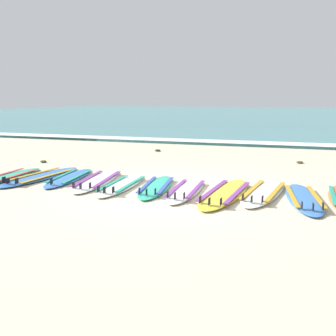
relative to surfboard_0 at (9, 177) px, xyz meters
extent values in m
plane|color=beige|center=(3.66, -0.11, -0.04)|extent=(80.00, 80.00, 0.00)
cube|color=teal|center=(3.66, 37.14, 0.01)|extent=(80.00, 60.00, 0.10)
cube|color=white|center=(3.66, 7.67, 0.02)|extent=(80.00, 1.05, 0.11)
ellipsoid|color=#2DB793|center=(0.00, 0.00, 0.00)|extent=(0.64, 2.17, 0.07)
cube|color=#D13838|center=(-0.19, -0.01, 0.04)|extent=(0.15, 1.50, 0.01)
cube|color=#D13838|center=(0.19, 0.01, 0.04)|extent=(0.15, 1.50, 0.01)
ellipsoid|color=#3875CC|center=(0.66, 0.23, 0.00)|extent=(0.82, 2.45, 0.07)
cube|color=gold|center=(0.44, 0.25, 0.04)|extent=(0.24, 1.68, 0.01)
cube|color=gold|center=(0.87, 0.21, 0.04)|extent=(0.24, 1.68, 0.01)
cube|color=black|center=(0.57, -0.70, 0.09)|extent=(0.02, 0.09, 0.11)
cube|color=black|center=(0.41, -0.63, 0.09)|extent=(0.02, 0.09, 0.11)
cube|color=black|center=(0.74, -0.66, 0.09)|extent=(0.02, 0.09, 0.11)
ellipsoid|color=#3875CC|center=(1.31, 0.31, 0.00)|extent=(0.78, 2.13, 0.07)
cube|color=teal|center=(1.13, 0.29, 0.04)|extent=(0.26, 1.45, 0.01)
cube|color=teal|center=(1.50, 0.33, 0.04)|extent=(0.26, 1.45, 0.01)
cube|color=black|center=(1.42, -0.49, 0.09)|extent=(0.02, 0.09, 0.11)
ellipsoid|color=white|center=(2.02, 0.26, 0.00)|extent=(0.92, 2.41, 0.07)
cube|color=purple|center=(1.81, 0.22, 0.04)|extent=(0.32, 1.64, 0.01)
cube|color=purple|center=(2.23, 0.29, 0.04)|extent=(0.32, 1.64, 0.01)
cube|color=black|center=(2.15, -0.65, 0.09)|extent=(0.02, 0.09, 0.11)
cube|color=black|center=(1.98, -0.62, 0.09)|extent=(0.02, 0.09, 0.11)
cube|color=black|center=(2.30, -0.57, 0.09)|extent=(0.02, 0.09, 0.11)
ellipsoid|color=white|center=(2.68, 0.01, 0.00)|extent=(0.60, 2.11, 0.07)
cube|color=teal|center=(2.50, 0.00, 0.04)|extent=(0.13, 1.46, 0.01)
cube|color=teal|center=(2.87, 0.02, 0.04)|extent=(0.13, 1.46, 0.01)
cube|color=black|center=(2.72, -0.80, 0.09)|extent=(0.02, 0.09, 0.11)
cube|color=black|center=(2.57, -0.75, 0.09)|extent=(0.02, 0.09, 0.11)
cube|color=black|center=(2.86, -0.74, 0.09)|extent=(0.02, 0.09, 0.11)
ellipsoid|color=#2DB793|center=(3.37, 0.09, 0.00)|extent=(0.78, 2.12, 0.07)
cube|color=#334CB2|center=(3.19, 0.07, 0.04)|extent=(0.26, 1.45, 0.01)
cube|color=#334CB2|center=(3.56, 0.11, 0.04)|extent=(0.26, 1.45, 0.01)
cube|color=black|center=(3.48, -0.71, 0.09)|extent=(0.02, 0.09, 0.11)
cube|color=black|center=(3.33, -0.67, 0.09)|extent=(0.02, 0.09, 0.11)
cube|color=black|center=(3.61, -0.63, 0.09)|extent=(0.02, 0.09, 0.11)
ellipsoid|color=white|center=(4.00, -0.01, 0.00)|extent=(0.59, 2.09, 0.07)
cube|color=purple|center=(3.81, -0.02, 0.04)|extent=(0.12, 1.45, 0.01)
cube|color=purple|center=(4.18, -0.01, 0.04)|extent=(0.12, 1.45, 0.01)
cube|color=black|center=(4.03, -0.82, 0.09)|extent=(0.02, 0.09, 0.11)
cube|color=black|center=(3.88, -0.77, 0.09)|extent=(0.02, 0.09, 0.11)
cube|color=black|center=(4.17, -0.76, 0.09)|extent=(0.02, 0.09, 0.11)
ellipsoid|color=yellow|center=(4.73, -0.01, 0.00)|extent=(0.85, 2.54, 0.07)
cube|color=purple|center=(4.50, 0.01, 0.04)|extent=(0.25, 1.75, 0.01)
cube|color=purple|center=(4.95, -0.04, 0.04)|extent=(0.25, 1.75, 0.01)
cube|color=black|center=(4.64, -0.98, 0.09)|extent=(0.02, 0.09, 0.11)
cube|color=black|center=(4.47, -0.91, 0.09)|extent=(0.02, 0.09, 0.11)
cube|color=black|center=(4.81, -0.94, 0.09)|extent=(0.02, 0.09, 0.11)
ellipsoid|color=silver|center=(5.38, 0.26, 0.00)|extent=(0.90, 2.38, 0.07)
cube|color=gold|center=(5.18, 0.29, 0.04)|extent=(0.31, 1.62, 0.01)
cube|color=gold|center=(5.59, 0.23, 0.04)|extent=(0.31, 1.62, 0.01)
cube|color=black|center=(5.26, -0.63, 0.09)|extent=(0.02, 0.09, 0.11)
cube|color=black|center=(5.11, -0.55, 0.09)|extent=(0.02, 0.09, 0.11)
cube|color=black|center=(5.42, -0.60, 0.09)|extent=(0.02, 0.09, 0.11)
ellipsoid|color=#3875CC|center=(6.07, 0.04, 0.00)|extent=(0.82, 2.25, 0.07)
cube|color=gold|center=(5.87, 0.01, 0.04)|extent=(0.27, 1.53, 0.01)
cube|color=gold|center=(6.26, 0.06, 0.04)|extent=(0.27, 1.53, 0.01)
cube|color=black|center=(6.17, -0.81, 0.09)|extent=(0.02, 0.09, 0.11)
cube|color=black|center=(6.02, -0.77, 0.09)|extent=(0.02, 0.09, 0.11)
cube|color=black|center=(6.32, -0.73, 0.09)|extent=(0.02, 0.09, 0.11)
cube|color=teal|center=(6.55, 0.26, 0.04)|extent=(0.12, 1.43, 0.01)
ellipsoid|color=#2D381E|center=(1.66, 5.04, 0.00)|extent=(0.19, 0.16, 0.07)
ellipsoid|color=#384723|center=(-0.55, 1.99, 0.00)|extent=(0.18, 0.15, 0.06)
ellipsoid|color=#4C4228|center=(6.06, 3.98, 0.00)|extent=(0.18, 0.15, 0.06)
camera|label=1|loc=(5.81, -6.73, 1.68)|focal=41.09mm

